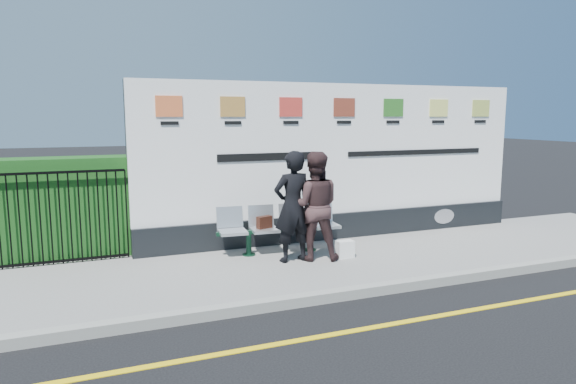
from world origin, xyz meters
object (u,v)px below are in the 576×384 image
object	(u,v)px
billboard	(341,172)
bench	(280,240)
woman_right	(314,206)
woman_left	(293,207)

from	to	relation	value
billboard	bench	world-z (taller)	billboard
billboard	bench	size ratio (longest dim) A/B	3.73
billboard	woman_right	xyz separation A→B (m)	(-1.15, -1.24, -0.39)
billboard	woman_left	distance (m)	2.01
woman_right	bench	bearing A→B (deg)	-35.25
billboard	woman_right	distance (m)	1.74
billboard	bench	bearing A→B (deg)	-156.52
woman_right	billboard	bearing A→B (deg)	-112.41
woman_left	woman_right	bearing A→B (deg)	172.58
bench	woman_right	bearing A→B (deg)	-50.88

